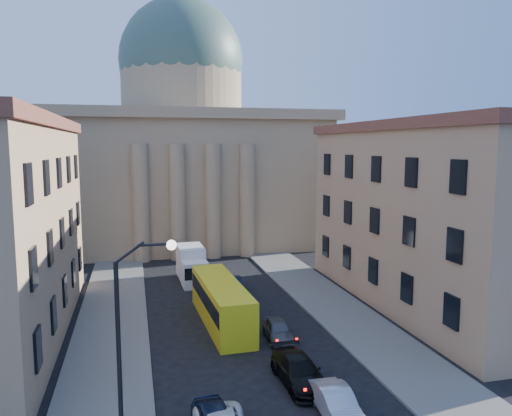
{
  "coord_description": "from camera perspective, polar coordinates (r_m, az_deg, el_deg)",
  "views": [
    {
      "loc": [
        -6.67,
        -12.99,
        12.78
      ],
      "look_at": [
        0.87,
        17.7,
        8.82
      ],
      "focal_mm": 35.0,
      "sensor_mm": 36.0,
      "label": 1
    }
  ],
  "objects": [
    {
      "name": "street_lamp",
      "position": [
        22.29,
        -14.11,
        -12.72
      ],
      "size": [
        2.62,
        0.44,
        8.83
      ],
      "color": "black",
      "rests_on": "ground"
    },
    {
      "name": "car_right_near",
      "position": [
        25.52,
        9.19,
        -21.22
      ],
      "size": [
        1.58,
        4.26,
        1.39
      ],
      "primitive_type": "imported",
      "rotation": [
        0.0,
        0.0,
        -0.02
      ],
      "color": "#A9AAB0",
      "rests_on": "ground"
    },
    {
      "name": "building_right",
      "position": [
        42.58,
        20.1,
        -0.52
      ],
      "size": [
        11.6,
        26.6,
        14.7
      ],
      "color": "#A2815F",
      "rests_on": "ground"
    },
    {
      "name": "car_right_far",
      "position": [
        33.9,
        2.56,
        -13.78
      ],
      "size": [
        1.83,
        4.06,
        1.35
      ],
      "primitive_type": "imported",
      "rotation": [
        0.0,
        0.0,
        -0.06
      ],
      "color": "#4A4A4F",
      "rests_on": "ground"
    },
    {
      "name": "sidewalk_right",
      "position": [
        36.77,
        11.83,
        -13.23
      ],
      "size": [
        5.0,
        60.0,
        0.15
      ],
      "primitive_type": "cube",
      "color": "#5E5C56",
      "rests_on": "ground"
    },
    {
      "name": "box_truck",
      "position": [
        47.79,
        -7.35,
        -6.53
      ],
      "size": [
        2.49,
        5.96,
        3.23
      ],
      "rotation": [
        0.0,
        0.0,
        0.03
      ],
      "color": "silver",
      "rests_on": "ground"
    },
    {
      "name": "city_bus",
      "position": [
        36.61,
        -3.99,
        -10.57
      ],
      "size": [
        2.96,
        11.02,
        3.08
      ],
      "rotation": [
        0.0,
        0.0,
        0.04
      ],
      "color": "yellow",
      "rests_on": "ground"
    },
    {
      "name": "church",
      "position": [
        68.79,
        -8.29,
        6.32
      ],
      "size": [
        68.02,
        28.76,
        36.6
      ],
      "color": "#93775A",
      "rests_on": "ground"
    },
    {
      "name": "car_right_distant",
      "position": [
        44.25,
        -2.61,
        -8.76
      ],
      "size": [
        1.81,
        4.14,
        1.32
      ],
      "primitive_type": "imported",
      "rotation": [
        0.0,
        0.0,
        -0.1
      ],
      "color": "black",
      "rests_on": "ground"
    },
    {
      "name": "sidewalk_left",
      "position": [
        33.54,
        -16.48,
        -15.42
      ],
      "size": [
        5.0,
        60.0,
        0.15
      ],
      "primitive_type": "cube",
      "color": "#5E5C56",
      "rests_on": "ground"
    },
    {
      "name": "car_right_mid",
      "position": [
        28.3,
        4.94,
        -18.07
      ],
      "size": [
        2.27,
        5.16,
        1.48
      ],
      "primitive_type": "imported",
      "rotation": [
        0.0,
        0.0,
        0.04
      ],
      "color": "black",
      "rests_on": "ground"
    }
  ]
}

